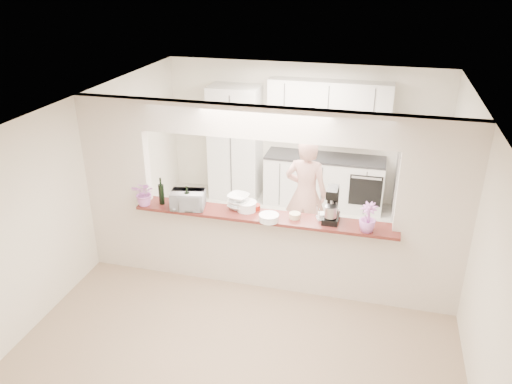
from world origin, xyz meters
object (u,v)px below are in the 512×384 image
(stand_mixer, at_px, (332,206))
(person, at_px, (306,195))
(refrigerator, at_px, (419,171))
(toaster_oven, at_px, (188,200))

(stand_mixer, height_order, person, person)
(refrigerator, xyz_separation_m, person, (-1.69, -1.49, 0.03))
(toaster_oven, bearing_deg, stand_mixer, -7.27)
(refrigerator, relative_size, toaster_oven, 3.93)
(refrigerator, distance_m, person, 2.25)
(person, bearing_deg, refrigerator, -133.60)
(refrigerator, height_order, toaster_oven, refrigerator)
(stand_mixer, bearing_deg, refrigerator, 65.51)
(refrigerator, height_order, stand_mixer, refrigerator)
(refrigerator, bearing_deg, stand_mixer, -114.49)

